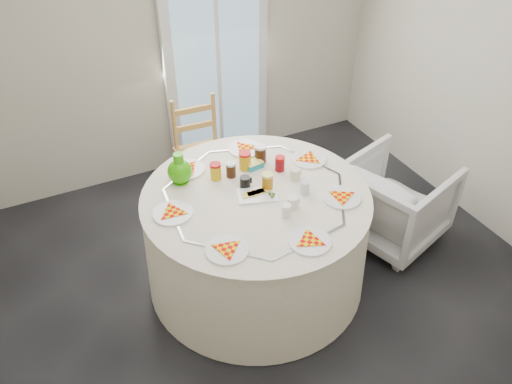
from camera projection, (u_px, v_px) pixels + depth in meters
name	position (u px, v px, depth m)	size (l,w,h in m)	color
floor	(275.00, 299.00, 3.63)	(4.00, 4.00, 0.00)	black
wall_back	(170.00, 36.00, 4.28)	(4.00, 0.02, 2.60)	#BCB5A3
glass_door	(216.00, 58.00, 4.53)	(1.00, 0.08, 2.10)	silver
table	(256.00, 239.00, 3.59)	(1.60, 1.60, 0.81)	white
wooden_chair	(202.00, 153.00, 4.33)	(0.42, 0.40, 0.94)	gold
armchair	(395.00, 196.00, 3.97)	(0.74, 0.69, 0.76)	silver
place_settings	(256.00, 196.00, 3.35)	(1.40, 1.40, 0.03)	silver
jar_cluster	(247.00, 170.00, 3.51)	(0.51, 0.26, 0.15)	#944913
butter_tub	(254.00, 167.00, 3.60)	(0.13, 0.09, 0.05)	teal
green_pitcher	(180.00, 171.00, 3.41)	(0.17, 0.17, 0.22)	#34AB06
cheese_platter	(257.00, 197.00, 3.34)	(0.26, 0.17, 0.03)	silver
mugs_glasses	(277.00, 186.00, 3.37)	(0.53, 0.53, 0.10)	#A8A8A8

